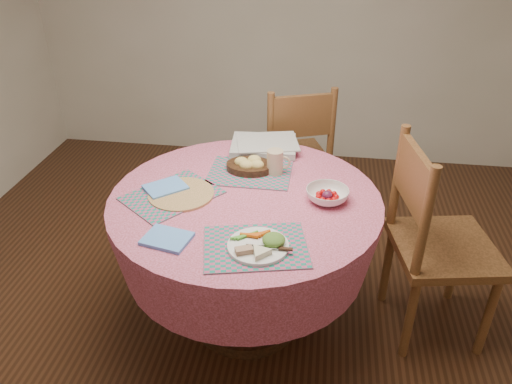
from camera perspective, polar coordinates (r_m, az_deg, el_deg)
ground at (r=2.72m, az=-1.07°, el=-14.17°), size 4.00×4.00×0.00m
dining_table at (r=2.37m, az=-1.20°, el=-4.59°), size 1.24×1.24×0.75m
chair_right at (r=2.48m, az=19.64°, el=-5.16°), size 0.54×0.55×1.03m
chair_back at (r=3.17m, az=4.30°, el=4.28°), size 0.58×0.57×0.99m
placemat_front at (r=1.94m, az=-0.05°, el=-6.26°), size 0.46×0.38×0.01m
placemat_left at (r=2.30m, az=-9.58°, el=-0.37°), size 0.48×0.50×0.01m
placemat_back at (r=2.45m, az=-0.70°, el=2.22°), size 0.40×0.30×0.01m
wicker_trivet at (r=2.29m, az=-8.55°, el=-0.23°), size 0.30×0.30×0.01m
napkin_near at (r=2.01m, az=-10.14°, el=-5.27°), size 0.21×0.18×0.01m
napkin_far at (r=2.34m, az=-10.31°, el=0.51°), size 0.23×0.22×0.01m
dinner_plate at (r=1.92m, az=0.45°, el=-6.09°), size 0.24×0.25×0.05m
bread_bowl at (r=2.46m, az=-0.73°, el=3.12°), size 0.23×0.23×0.08m
latte_mug at (r=2.42m, az=2.25°, el=3.47°), size 0.12×0.08×0.12m
fruit_bowl at (r=2.24m, az=8.14°, el=-0.37°), size 0.21×0.21×0.06m
newspaper_stack at (r=2.68m, az=0.94°, el=5.40°), size 0.38×0.32×0.04m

